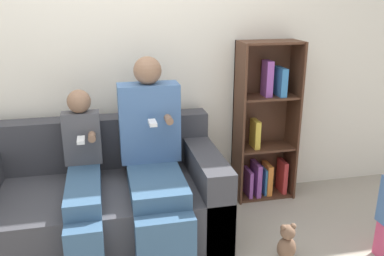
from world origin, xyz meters
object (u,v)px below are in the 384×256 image
Objects in this scene: couch at (100,201)px; child_seated at (83,180)px; adult_seated at (154,153)px; teddy_bear at (287,243)px; bookshelf at (265,128)px.

child_seated is (-0.09, -0.14, 0.24)m from couch.
teddy_bear is (0.80, -0.48, -0.52)m from adult_seated.
adult_seated reaches higher than child_seated.
adult_seated is 1.21× the size of child_seated.
teddy_bear is (1.19, -0.56, -0.15)m from couch.
couch is 0.30m from child_seated.
teddy_bear is (-0.19, -0.92, -0.48)m from bookshelf.
couch is at bearing -165.47° from bookshelf.
bookshelf is at bearing 18.84° from child_seated.
teddy_bear is at bearing -101.70° from bookshelf.
bookshelf is at bearing 14.53° from couch.
couch is 1.33m from teddy_bear.
couch is 1.46m from bookshelf.
child_seated reaches higher than couch.
adult_seated is 4.88× the size of teddy_bear.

